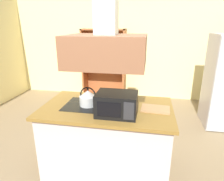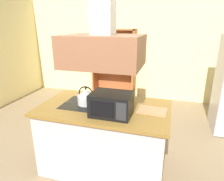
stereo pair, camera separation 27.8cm
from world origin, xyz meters
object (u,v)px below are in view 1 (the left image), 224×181
cutting_board (155,109)px  microwave (117,104)px  dish_cabinet (104,68)px  kettle (88,98)px

cutting_board → microwave: (-0.44, -0.22, 0.12)m
dish_cabinet → cutting_board: 3.02m
kettle → microwave: 0.45m
cutting_board → microwave: 0.51m
microwave → cutting_board: bearing=26.6°
dish_cabinet → microwave: 3.09m
dish_cabinet → microwave: dish_cabinet is taller
microwave → kettle: bearing=153.3°
dish_cabinet → kettle: bearing=-81.6°
dish_cabinet → kettle: size_ratio=7.28×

